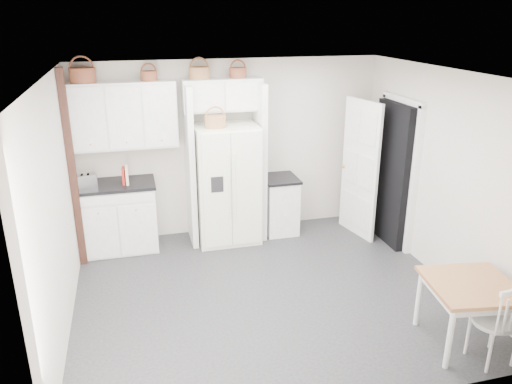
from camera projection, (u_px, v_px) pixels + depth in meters
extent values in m
plane|color=#232326|center=(266.00, 292.00, 6.08)|extent=(4.50, 4.50, 0.00)
plane|color=white|center=(268.00, 75.00, 5.19)|extent=(4.50, 4.50, 0.00)
plane|color=silver|center=(231.00, 148.00, 7.46)|extent=(4.50, 0.00, 4.50)
plane|color=silver|center=(56.00, 211.00, 5.11)|extent=(0.00, 4.00, 4.00)
plane|color=silver|center=(442.00, 176.00, 6.16)|extent=(0.00, 4.00, 4.00)
cube|color=white|center=(227.00, 184.00, 7.24)|extent=(0.89, 0.72, 1.73)
cube|color=silver|center=(119.00, 217.00, 7.06)|extent=(1.03, 0.65, 0.95)
cube|color=silver|center=(280.00, 206.00, 7.64)|extent=(0.48, 0.57, 0.84)
cube|color=brown|center=(467.00, 313.00, 5.04)|extent=(0.94, 0.94, 0.69)
cube|color=silver|center=(495.00, 321.00, 4.75)|extent=(0.45, 0.42, 0.88)
cube|color=black|center=(115.00, 184.00, 6.89)|extent=(1.07, 0.69, 0.04)
cube|color=black|center=(280.00, 179.00, 7.49)|extent=(0.51, 0.61, 0.04)
cube|color=silver|center=(86.00, 181.00, 6.67)|extent=(0.30, 0.23, 0.18)
cube|color=#A51E18|center=(124.00, 176.00, 6.80)|extent=(0.05, 0.16, 0.24)
cube|color=beige|center=(127.00, 175.00, 6.81)|extent=(0.04, 0.17, 0.25)
cylinder|color=brown|center=(83.00, 75.00, 6.45)|extent=(0.34, 0.34, 0.19)
cylinder|color=brown|center=(149.00, 76.00, 6.65)|extent=(0.22, 0.22, 0.13)
cylinder|color=brown|center=(199.00, 73.00, 6.81)|extent=(0.29, 0.29, 0.16)
cylinder|color=brown|center=(238.00, 73.00, 6.94)|extent=(0.24, 0.24, 0.14)
cylinder|color=brown|center=(215.00, 122.00, 6.79)|extent=(0.29, 0.29, 0.16)
cube|color=silver|center=(124.00, 115.00, 6.74)|extent=(1.40, 0.34, 0.90)
cube|color=silver|center=(222.00, 95.00, 6.98)|extent=(1.12, 0.34, 0.45)
cube|color=silver|center=(190.00, 166.00, 7.08)|extent=(0.08, 0.60, 2.30)
cube|color=silver|center=(259.00, 161.00, 7.32)|extent=(0.08, 0.60, 2.30)
cube|color=black|center=(72.00, 172.00, 6.35)|extent=(0.09, 0.09, 2.60)
cube|color=black|center=(393.00, 174.00, 7.15)|extent=(0.18, 0.85, 2.05)
cube|color=white|center=(360.00, 169.00, 7.37)|extent=(0.21, 0.79, 2.05)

